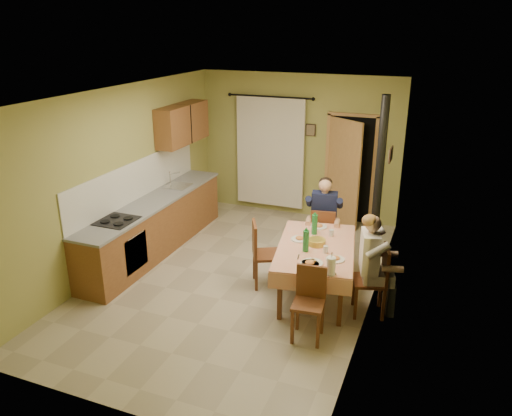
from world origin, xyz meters
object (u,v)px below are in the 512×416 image
at_px(chair_near, 308,318).
at_px(chair_right, 370,294).
at_px(chair_far, 322,245).
at_px(stove_flue, 375,219).
at_px(man_far, 324,211).
at_px(chair_left, 267,266).
at_px(dining_table, 315,270).
at_px(man_right, 372,254).

distance_m(chair_near, chair_right, 1.05).
bearing_deg(chair_far, stove_flue, -36.77).
xyz_separation_m(man_far, stove_flue, (0.86, -0.44, 0.15)).
xyz_separation_m(chair_left, man_far, (0.58, 1.05, 0.59)).
xyz_separation_m(dining_table, chair_near, (0.20, -1.07, -0.09)).
xyz_separation_m(chair_far, chair_right, (0.98, -1.28, 0.00)).
relative_size(chair_far, chair_near, 1.01).
height_order(chair_far, man_far, man_far).
height_order(chair_left, man_far, man_far).
bearing_deg(man_far, dining_table, -91.62).
bearing_deg(chair_right, man_right, 90.00).
bearing_deg(chair_right, stove_flue, -7.29).
relative_size(dining_table, man_far, 1.37).
bearing_deg(dining_table, stove_flue, 32.19).
bearing_deg(chair_near, dining_table, -84.51).
bearing_deg(stove_flue, chair_near, -106.11).
bearing_deg(chair_right, chair_near, 129.16).
xyz_separation_m(chair_right, chair_left, (-1.56, 0.24, 0.00)).
bearing_deg(man_right, chair_left, 65.77).
distance_m(dining_table, chair_right, 0.85).
bearing_deg(chair_near, chair_right, -130.92).
bearing_deg(chair_left, man_right, 54.70).
distance_m(man_far, man_right, 1.61).
relative_size(dining_table, chair_right, 1.96).
bearing_deg(man_far, chair_left, -129.25).
bearing_deg(dining_table, chair_left, 168.14).
distance_m(chair_far, man_right, 1.71).
relative_size(dining_table, man_right, 1.37).
xyz_separation_m(chair_far, stove_flue, (0.86, -0.43, 0.74)).
xyz_separation_m(chair_left, man_right, (1.55, -0.24, 0.59)).
bearing_deg(stove_flue, chair_far, 153.49).
bearing_deg(chair_far, chair_near, -90.52).
height_order(chair_far, stove_flue, stove_flue).
bearing_deg(chair_left, chair_far, 124.29).
height_order(chair_far, chair_near, chair_far).
height_order(chair_far, chair_right, chair_right).
distance_m(chair_far, stove_flue, 1.21).
distance_m(chair_far, chair_right, 1.61).
bearing_deg(stove_flue, chair_left, -157.10).
xyz_separation_m(man_right, stove_flue, (-0.11, 0.85, 0.15)).
bearing_deg(man_far, stove_flue, -37.37).
relative_size(chair_right, man_far, 0.70).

